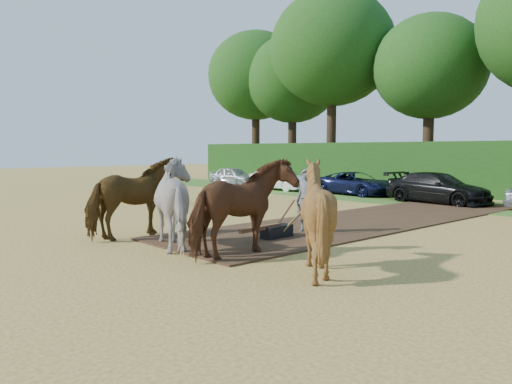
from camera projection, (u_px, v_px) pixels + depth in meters
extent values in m
plane|color=gold|center=(189.00, 237.00, 14.63)|extent=(120.00, 120.00, 0.00)
cube|color=#472D1C|center=(372.00, 219.00, 18.18)|extent=(4.50, 17.00, 0.05)
cube|color=#38601E|center=(431.00, 202.00, 23.95)|extent=(50.00, 5.00, 0.03)
cube|color=#14380F|center=(475.00, 169.00, 26.82)|extent=(46.00, 1.60, 3.00)
imported|color=#B3AC8D|center=(170.00, 185.00, 22.53)|extent=(0.95, 1.08, 1.87)
imported|color=#242830|center=(166.00, 187.00, 23.71)|extent=(0.57, 0.98, 1.57)
imported|color=brown|center=(135.00, 197.00, 14.34)|extent=(1.48, 2.89, 2.37)
imported|color=beige|center=(184.00, 202.00, 13.06)|extent=(2.50, 2.18, 2.37)
imported|color=#59331C|center=(243.00, 208.00, 11.78)|extent=(1.48, 2.89, 2.37)
imported|color=brown|center=(316.00, 215.00, 10.50)|extent=(2.07, 2.29, 2.38)
cube|color=black|center=(277.00, 232.00, 14.28)|extent=(0.47, 1.04, 0.40)
cube|color=brown|center=(260.00, 228.00, 13.77)|extent=(0.23, 1.58, 0.11)
cylinder|color=brown|center=(284.00, 215.00, 14.86)|extent=(0.31, 1.14, 0.83)
cylinder|color=brown|center=(297.00, 216.00, 14.51)|extent=(0.14, 1.15, 0.83)
imported|color=gray|center=(306.00, 201.00, 15.18)|extent=(0.76, 0.53, 1.98)
imported|color=#B3B5BB|center=(233.00, 176.00, 35.35)|extent=(4.03, 2.04, 1.32)
imported|color=white|center=(280.00, 179.00, 31.13)|extent=(4.21, 1.58, 1.37)
imported|color=#12163B|center=(356.00, 184.00, 27.86)|extent=(4.83, 2.52, 1.30)
imported|color=black|center=(438.00, 188.00, 23.60)|extent=(5.18, 2.37, 1.47)
cylinder|color=#382616|center=(256.00, 145.00, 44.26)|extent=(0.70, 0.70, 5.85)
ellipsoid|color=#163F11|center=(256.00, 76.00, 43.74)|extent=(8.40, 8.40, 7.73)
cylinder|color=#382616|center=(292.00, 148.00, 41.65)|extent=(0.70, 0.70, 5.40)
ellipsoid|color=#163F11|center=(293.00, 79.00, 41.16)|extent=(7.80, 7.80, 7.18)
cylinder|color=#382616|center=(331.00, 140.00, 37.23)|extent=(0.70, 0.70, 6.53)
ellipsoid|color=#163F11|center=(332.00, 48.00, 36.65)|extent=(9.20, 9.20, 8.46)
cylinder|color=#382616|center=(428.00, 149.00, 33.10)|extent=(0.70, 0.70, 5.17)
ellipsoid|color=#163F11|center=(430.00, 67.00, 32.64)|extent=(7.40, 7.40, 6.81)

